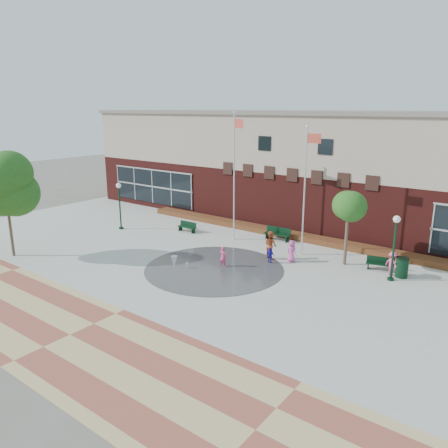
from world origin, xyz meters
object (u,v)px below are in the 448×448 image
Objects in this scene: flagpole_left at (235,171)px; tree_big_left at (4,183)px; flagpole_right at (305,185)px; bench_left at (187,229)px; child_splash at (223,257)px; trash_can at (402,268)px.

flagpole_left is 1.35× the size of tree_big_left.
bench_left is (-9.78, -0.50, -4.43)m from flagpole_right.
child_splash is at bearing -41.80° from flagpole_left.
trash_can is at bearing 0.37° from flagpole_right.
flagpole_right reaches higher than bench_left.
flagpole_right is 1.24× the size of tree_big_left.
trash_can is (6.40, -0.16, -4.09)m from flagpole_right.
flagpole_right is 5.20× the size of bench_left.
flagpole_right reaches higher than trash_can.
trash_can reaches higher than bench_left.
flagpole_left is at bearing 7.07° from bench_left.
flagpole_left is 7.07× the size of child_splash.
child_splash is at bearing -152.51° from trash_can.
bench_left is 1.35× the size of trash_can.
tree_big_left is (-21.49, -11.48, 4.25)m from trash_can.
tree_big_left is at bearing 26.25° from child_splash.
trash_can is at bearing 0.91° from bench_left.
child_splash is at bearing -117.86° from flagpole_right.
flagpole_right is 19.07m from tree_big_left.
bench_left is 8.27m from child_splash.
bench_left is 1.24× the size of child_splash.
trash_can is (11.99, -0.20, -4.52)m from flagpole_left.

